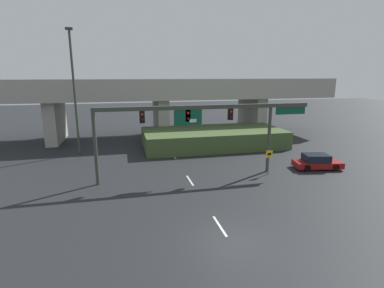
{
  "coord_description": "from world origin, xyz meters",
  "views": [
    {
      "loc": [
        -5.08,
        -13.19,
        8.43
      ],
      "look_at": [
        0.0,
        8.57,
        3.22
      ],
      "focal_mm": 28.0,
      "sensor_mm": 36.0,
      "label": 1
    }
  ],
  "objects_px": {
    "speed_limit_sign": "(269,159)",
    "highway_light_pole_near": "(74,90)",
    "signal_gantry": "(202,118)",
    "parked_sedan_near_right": "(317,162)"
  },
  "relations": [
    {
      "from": "speed_limit_sign",
      "to": "parked_sedan_near_right",
      "type": "distance_m",
      "value": 5.18
    },
    {
      "from": "signal_gantry",
      "to": "highway_light_pole_near",
      "type": "relative_size",
      "value": 1.39
    },
    {
      "from": "speed_limit_sign",
      "to": "signal_gantry",
      "type": "bearing_deg",
      "value": 172.1
    },
    {
      "from": "signal_gantry",
      "to": "highway_light_pole_near",
      "type": "bearing_deg",
      "value": 137.58
    },
    {
      "from": "speed_limit_sign",
      "to": "parked_sedan_near_right",
      "type": "xyz_separation_m",
      "value": [
        5.1,
        0.49,
        -0.79
      ]
    },
    {
      "from": "speed_limit_sign",
      "to": "highway_light_pole_near",
      "type": "bearing_deg",
      "value": 147.02
    },
    {
      "from": "signal_gantry",
      "to": "parked_sedan_near_right",
      "type": "relative_size",
      "value": 4.04
    },
    {
      "from": "signal_gantry",
      "to": "speed_limit_sign",
      "type": "bearing_deg",
      "value": -7.9
    },
    {
      "from": "signal_gantry",
      "to": "speed_limit_sign",
      "type": "relative_size",
      "value": 8.3
    },
    {
      "from": "speed_limit_sign",
      "to": "parked_sedan_near_right",
      "type": "bearing_deg",
      "value": 5.46
    }
  ]
}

